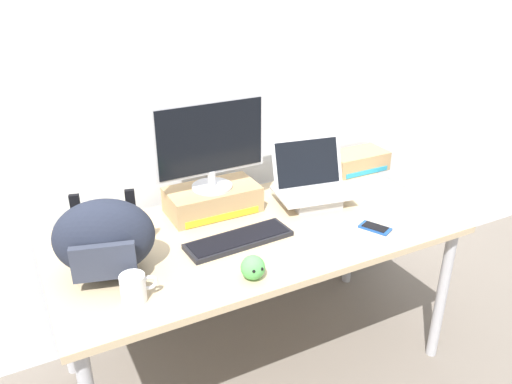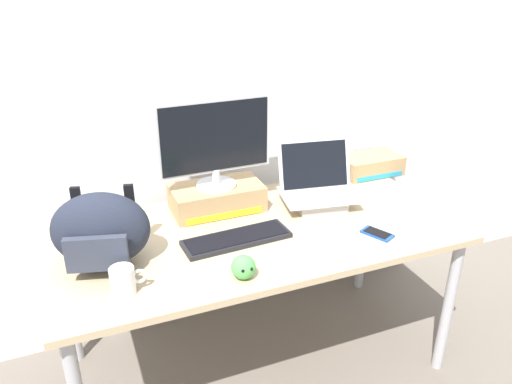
% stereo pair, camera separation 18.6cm
% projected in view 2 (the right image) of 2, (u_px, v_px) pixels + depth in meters
% --- Properties ---
extents(ground_plane, '(20.00, 20.00, 0.00)m').
position_uv_depth(ground_plane, '(256.00, 361.00, 2.51)').
color(ground_plane, '#70665B').
extents(back_wall, '(7.00, 0.10, 2.60)m').
position_uv_depth(back_wall, '(215.00, 75.00, 2.38)').
color(back_wall, silver).
rests_on(back_wall, ground).
extents(desk, '(1.73, 0.82, 0.74)m').
position_uv_depth(desk, '(256.00, 244.00, 2.22)').
color(desk, tan).
rests_on(desk, ground).
extents(toner_box_yellow, '(0.41, 0.23, 0.12)m').
position_uv_depth(toner_box_yellow, '(217.00, 198.00, 2.34)').
color(toner_box_yellow, tan).
rests_on(toner_box_yellow, desk).
extents(desktop_monitor, '(0.51, 0.18, 0.40)m').
position_uv_depth(desktop_monitor, '(215.00, 142.00, 2.23)').
color(desktop_monitor, silver).
rests_on(desktop_monitor, toner_box_yellow).
extents(open_laptop, '(0.38, 0.30, 0.29)m').
position_uv_depth(open_laptop, '(318.00, 193.00, 2.39)').
color(open_laptop, '#ADADB2').
rests_on(open_laptop, desk).
extents(external_keyboard, '(0.45, 0.17, 0.02)m').
position_uv_depth(external_keyboard, '(237.00, 239.00, 2.10)').
color(external_keyboard, black).
rests_on(external_keyboard, desk).
extents(messenger_backpack, '(0.41, 0.31, 0.29)m').
position_uv_depth(messenger_backpack, '(101.00, 230.00, 1.89)').
color(messenger_backpack, '#232838').
rests_on(messenger_backpack, desk).
extents(coffee_mug, '(0.13, 0.09, 0.10)m').
position_uv_depth(coffee_mug, '(123.00, 281.00, 1.77)').
color(coffee_mug, silver).
rests_on(coffee_mug, desk).
extents(cell_phone, '(0.12, 0.15, 0.01)m').
position_uv_depth(cell_phone, '(377.00, 234.00, 2.15)').
color(cell_phone, '#19479E').
rests_on(cell_phone, desk).
extents(plush_toy, '(0.09, 0.09, 0.09)m').
position_uv_depth(plush_toy, '(243.00, 267.00, 1.85)').
color(plush_toy, '#56B256').
rests_on(plush_toy, desk).
extents(toner_box_cyan, '(0.32, 0.18, 0.10)m').
position_uv_depth(toner_box_cyan, '(371.00, 165.00, 2.73)').
color(toner_box_cyan, tan).
rests_on(toner_box_cyan, desk).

